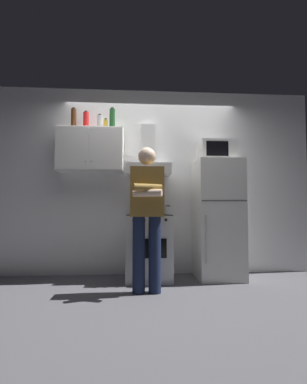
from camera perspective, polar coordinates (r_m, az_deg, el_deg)
ground_plane at (r=3.64m, az=-0.00°, el=-18.37°), size 7.00×7.00×0.00m
back_wall_tiled at (r=4.14m, az=-0.58°, el=2.27°), size 4.80×0.10×2.70m
upper_cabinet at (r=4.02m, az=-12.71°, el=8.30°), size 0.90×0.37×0.60m
stove_oven at (r=3.80m, az=-1.03°, el=-11.09°), size 0.60×0.62×0.87m
range_hood at (r=3.95m, az=-1.11°, el=6.17°), size 0.60×0.44×0.75m
refrigerator at (r=3.93m, az=12.99°, el=-5.37°), size 0.60×0.62×1.60m
microwave at (r=4.03m, az=12.73°, el=8.12°), size 0.48×0.37×0.28m
person_standing at (r=3.16m, az=-1.36°, el=-4.12°), size 0.38×0.33×1.64m
cooking_pot at (r=3.66m, az=1.11°, el=-3.50°), size 0.29×0.19×0.12m
bottle_spice_jar at (r=4.08m, az=-9.77°, el=13.47°), size 0.06×0.06×0.15m
bottle_rum_dark at (r=4.19m, az=-16.02°, el=14.17°), size 0.07×0.07×0.31m
bottle_wine_green at (r=4.07m, az=-8.43°, el=14.58°), size 0.08×0.08×0.30m
bottle_soda_red at (r=4.16m, az=-13.66°, el=13.96°), size 0.08×0.08×0.27m
bottle_canister_steel at (r=4.14m, az=-10.93°, el=13.74°), size 0.08×0.08×0.23m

